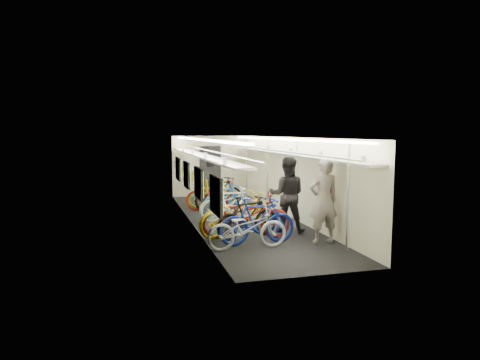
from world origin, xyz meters
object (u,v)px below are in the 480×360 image
passenger_near (323,201)px  bicycle_1 (258,221)px  passenger_mid (287,195)px  bicycle_0 (247,228)px  backpack (328,185)px

passenger_near → bicycle_1: bearing=-11.4°
passenger_near → passenger_mid: bearing=-73.7°
bicycle_1 → bicycle_0: bearing=129.5°
passenger_near → backpack: 0.58m
bicycle_1 → backpack: size_ratio=4.76×
bicycle_0 → passenger_near: 1.90m
bicycle_0 → backpack: size_ratio=4.72×
bicycle_0 → passenger_near: bearing=-89.7°
bicycle_0 → backpack: backpack is taller
passenger_mid → passenger_near: bearing=129.7°
bicycle_0 → backpack: 2.32m
bicycle_1 → passenger_mid: passenger_mid is taller
bicycle_1 → passenger_near: (1.50, -0.25, 0.44)m
passenger_mid → bicycle_1: bearing=63.6°
passenger_mid → backpack: passenger_mid is taller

